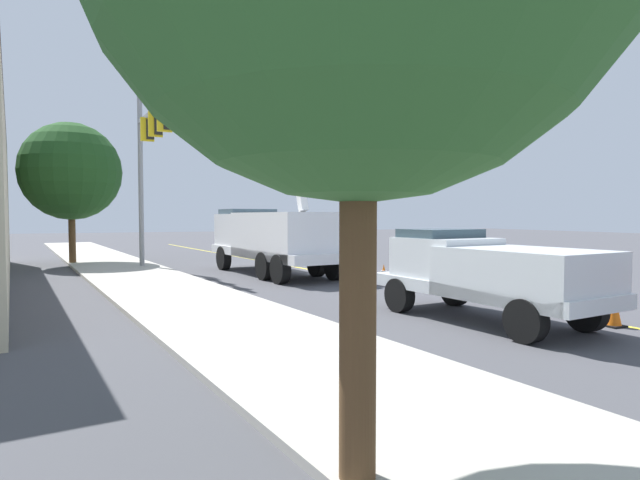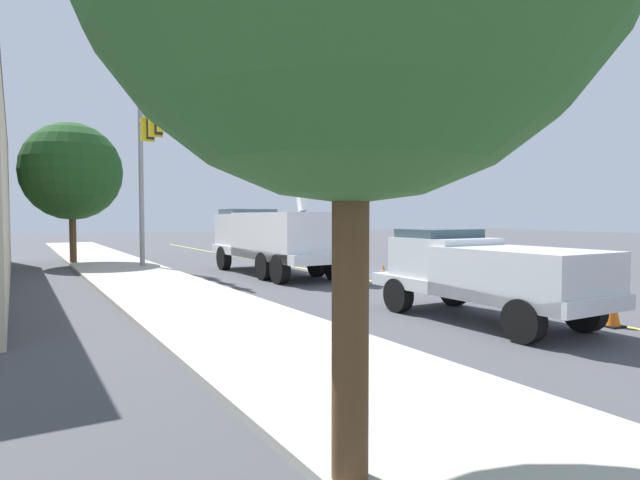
{
  "view_description": "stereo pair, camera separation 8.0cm",
  "coord_description": "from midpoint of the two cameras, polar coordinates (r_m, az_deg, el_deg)",
  "views": [
    {
      "loc": [
        -20.59,
        8.64,
        2.38
      ],
      "look_at": [
        -0.87,
        0.39,
        1.4
      ],
      "focal_mm": 29.36,
      "sensor_mm": 36.0,
      "label": 1
    },
    {
      "loc": [
        -20.62,
        8.56,
        2.38
      ],
      "look_at": [
        -0.87,
        0.39,
        1.4
      ],
      "focal_mm": 29.36,
      "sensor_mm": 36.0,
      "label": 2
    }
  ],
  "objects": [
    {
      "name": "utility_bucket_truck",
      "position": [
        21.45,
        -5.3,
        0.6
      ],
      "size": [
        8.47,
        3.6,
        7.68
      ],
      "color": "white",
      "rests_on": "ground"
    },
    {
      "name": "passing_minivan",
      "position": [
        31.29,
        -3.57,
        0.04
      ],
      "size": [
        5.02,
        2.54,
        1.69
      ],
      "color": "silver",
      "rests_on": "ground"
    },
    {
      "name": "traffic_cone_leading",
      "position": [
        12.96,
        29.22,
        -6.56
      ],
      "size": [
        0.4,
        0.4,
        0.79
      ],
      "color": "black",
      "rests_on": "ground"
    },
    {
      "name": "ground",
      "position": [
        22.45,
        -0.06,
        -3.46
      ],
      "size": [
        120.0,
        120.0,
        0.0
      ],
      "primitive_type": "plane",
      "color": "#47474C"
    },
    {
      "name": "sidewalk_far_side",
      "position": [
        19.79,
        -18.57,
        -4.24
      ],
      "size": [
        59.93,
        11.8,
        0.12
      ],
      "primitive_type": "cube",
      "rotation": [
        0.0,
        0.0,
        0.14
      ],
      "color": "#B2ADA3",
      "rests_on": "ground"
    },
    {
      "name": "traffic_signal_mast",
      "position": [
        23.75,
        -18.26,
        9.35
      ],
      "size": [
        5.17,
        0.99,
        7.79
      ],
      "color": "gray",
      "rests_on": "ground"
    },
    {
      "name": "lane_centre_stripe",
      "position": [
        22.45,
        -0.06,
        -3.45
      ],
      "size": [
        49.55,
        7.02,
        0.01
      ],
      "primitive_type": "cube",
      "rotation": [
        0.0,
        0.0,
        0.14
      ],
      "color": "yellow",
      "rests_on": "ground"
    },
    {
      "name": "traffic_cone_mid_front",
      "position": [
        18.41,
        6.84,
        -3.73
      ],
      "size": [
        0.4,
        0.4,
        0.71
      ],
      "color": "black",
      "rests_on": "ground"
    },
    {
      "name": "service_pickup_truck",
      "position": [
        12.37,
        17.45,
        -3.35
      ],
      "size": [
        5.84,
        2.85,
        2.06
      ],
      "color": "silver",
      "rests_on": "ground"
    },
    {
      "name": "street_tree_right",
      "position": [
        28.19,
        -25.6,
        6.75
      ],
      "size": [
        4.7,
        4.7,
        6.89
      ],
      "color": "brown",
      "rests_on": "ground"
    },
    {
      "name": "traffic_cone_mid_rear",
      "position": [
        26.34,
        -5.52,
        -1.8
      ],
      "size": [
        0.4,
        0.4,
        0.72
      ],
      "color": "black",
      "rests_on": "ground"
    }
  ]
}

